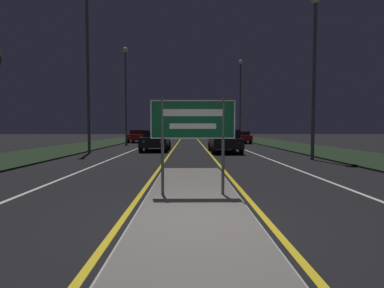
# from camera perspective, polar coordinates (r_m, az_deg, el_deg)

# --- Properties ---
(ground_plane) EXTENTS (160.00, 160.00, 0.00)m
(ground_plane) POSITION_cam_1_polar(r_m,az_deg,el_deg) (5.29, 0.48, -14.97)
(ground_plane) COLOR black
(median_island) EXTENTS (2.19, 9.32, 0.10)m
(median_island) POSITION_cam_1_polar(r_m,az_deg,el_deg) (7.04, 0.16, -10.05)
(median_island) COLOR #999993
(median_island) RESTS_ON ground_plane
(verge_left) EXTENTS (5.00, 100.00, 0.08)m
(verge_left) POSITION_cam_1_polar(r_m,az_deg,el_deg) (26.78, -21.27, -0.61)
(verge_left) COLOR black
(verge_left) RESTS_ON ground_plane
(verge_right) EXTENTS (5.00, 100.00, 0.08)m
(verge_right) POSITION_cam_1_polar(r_m,az_deg,el_deg) (26.86, 20.22, -0.58)
(verge_right) COLOR black
(verge_right) RESTS_ON ground_plane
(centre_line_yellow_left) EXTENTS (0.12, 70.00, 0.01)m
(centre_line_yellow_left) POSITION_cam_1_polar(r_m,az_deg,el_deg) (30.09, -2.98, -0.10)
(centre_line_yellow_left) COLOR gold
(centre_line_yellow_left) RESTS_ON ground_plane
(centre_line_yellow_right) EXTENTS (0.12, 70.00, 0.01)m
(centre_line_yellow_right) POSITION_cam_1_polar(r_m,az_deg,el_deg) (30.10, 1.91, -0.10)
(centre_line_yellow_right) COLOR gold
(centre_line_yellow_right) RESTS_ON ground_plane
(lane_line_white_left) EXTENTS (0.12, 70.00, 0.01)m
(lane_line_white_left) POSITION_cam_1_polar(r_m,az_deg,el_deg) (30.35, -8.49, -0.11)
(lane_line_white_left) COLOR silver
(lane_line_white_left) RESTS_ON ground_plane
(lane_line_white_right) EXTENTS (0.12, 70.00, 0.01)m
(lane_line_white_right) POSITION_cam_1_polar(r_m,az_deg,el_deg) (30.38, 7.41, -0.10)
(lane_line_white_right) COLOR silver
(lane_line_white_right) RESTS_ON ground_plane
(edge_line_white_left) EXTENTS (0.10, 70.00, 0.01)m
(edge_line_white_left) POSITION_cam_1_polar(r_m,az_deg,el_deg) (30.90, -14.01, -0.11)
(edge_line_white_left) COLOR silver
(edge_line_white_left) RESTS_ON ground_plane
(edge_line_white_right) EXTENTS (0.10, 70.00, 0.01)m
(edge_line_white_right) POSITION_cam_1_polar(r_m,az_deg,el_deg) (30.95, 12.92, -0.09)
(edge_line_white_right) COLOR silver
(edge_line_white_right) RESTS_ON ground_plane
(highway_sign) EXTENTS (1.94, 0.07, 2.28)m
(highway_sign) POSITION_cam_1_polar(r_m,az_deg,el_deg) (6.86, 0.16, 3.72)
(highway_sign) COLOR #56565B
(highway_sign) RESTS_ON median_island
(streetlight_left_near) EXTENTS (0.48, 0.48, 10.83)m
(streetlight_left_near) POSITION_cam_1_polar(r_m,az_deg,el_deg) (21.16, -19.28, 16.32)
(streetlight_left_near) COLOR #56565B
(streetlight_left_near) RESTS_ON ground_plane
(streetlight_left_far) EXTENTS (0.53, 0.53, 10.05)m
(streetlight_left_far) POSITION_cam_1_polar(r_m,az_deg,el_deg) (32.60, -12.52, 11.35)
(streetlight_left_far) COLOR #56565B
(streetlight_left_far) RESTS_ON ground_plane
(streetlight_right_near) EXTENTS (0.51, 0.51, 8.43)m
(streetlight_right_near) POSITION_cam_1_polar(r_m,az_deg,el_deg) (17.04, 22.29, 15.54)
(streetlight_right_near) COLOR #56565B
(streetlight_right_near) RESTS_ON ground_plane
(streetlight_right_far) EXTENTS (0.52, 0.52, 9.93)m
(streetlight_right_far) POSITION_cam_1_polar(r_m,az_deg,el_deg) (37.41, 9.20, 10.10)
(streetlight_right_far) COLOR #56565B
(streetlight_right_far) RESTS_ON ground_plane
(car_receding_0) EXTENTS (2.01, 4.81, 1.55)m
(car_receding_0) POSITION_cam_1_polar(r_m,az_deg,el_deg) (20.43, 6.22, 0.69)
(car_receding_0) COLOR black
(car_receding_0) RESTS_ON ground_plane
(car_receding_1) EXTENTS (1.94, 4.71, 1.31)m
(car_receding_1) POSITION_cam_1_polar(r_m,az_deg,el_deg) (33.30, 9.16, 1.38)
(car_receding_1) COLOR maroon
(car_receding_1) RESTS_ON ground_plane
(car_approaching_0) EXTENTS (1.98, 4.50, 1.48)m
(car_approaching_0) POSITION_cam_1_polar(r_m,az_deg,el_deg) (21.99, -6.89, 0.78)
(car_approaching_0) COLOR black
(car_approaching_0) RESTS_ON ground_plane
(car_approaching_1) EXTENTS (2.04, 4.49, 1.44)m
(car_approaching_1) POSITION_cam_1_polar(r_m,az_deg,el_deg) (35.33, -10.12, 1.56)
(car_approaching_1) COLOR maroon
(car_approaching_1) RESTS_ON ground_plane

